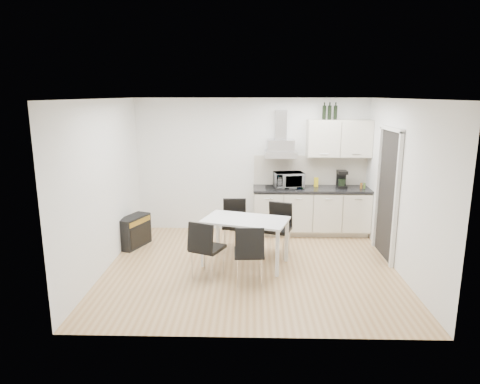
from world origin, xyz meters
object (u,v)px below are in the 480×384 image
(kitchenette, at_px, (313,192))
(guitar_amp, at_px, (134,231))
(chair_near_right, at_px, (249,254))
(dining_table, at_px, (246,224))
(chair_far_right, at_px, (277,230))
(chair_near_left, at_px, (208,249))
(floor_speaker, at_px, (234,223))
(chair_far_left, at_px, (234,225))

(kitchenette, distance_m, guitar_amp, 3.43)
(chair_near_right, distance_m, guitar_amp, 2.53)
(dining_table, height_order, chair_far_right, chair_far_right)
(chair_near_left, bearing_deg, floor_speaker, 106.82)
(chair_near_left, xyz_separation_m, chair_near_right, (0.61, -0.18, 0.00))
(chair_near_left, distance_m, chair_near_right, 0.64)
(chair_far_right, distance_m, chair_near_right, 1.19)
(floor_speaker, bearing_deg, chair_near_right, -70.84)
(kitchenette, distance_m, chair_near_right, 2.62)
(kitchenette, xyz_separation_m, chair_near_left, (-1.83, -2.10, -0.39))
(chair_far_right, distance_m, chair_near_left, 1.41)
(chair_far_left, bearing_deg, chair_near_left, 71.56)
(chair_far_left, height_order, chair_near_left, same)
(kitchenette, height_order, guitar_amp, kitchenette)
(chair_near_left, relative_size, floor_speaker, 3.29)
(chair_far_left, bearing_deg, dining_table, 105.79)
(kitchenette, relative_size, chair_near_right, 2.86)
(dining_table, height_order, chair_far_left, chair_far_left)
(chair_far_left, distance_m, chair_far_right, 0.76)
(dining_table, bearing_deg, chair_near_left, -120.47)
(chair_near_right, bearing_deg, kitchenette, 59.30)
(guitar_amp, height_order, floor_speaker, guitar_amp)
(chair_far_right, height_order, chair_near_left, same)
(chair_far_left, relative_size, floor_speaker, 3.29)
(chair_far_right, relative_size, chair_near_right, 1.00)
(chair_far_left, xyz_separation_m, chair_near_left, (-0.35, -1.15, 0.00))
(guitar_amp, bearing_deg, dining_table, 0.31)
(kitchenette, relative_size, floor_speaker, 9.42)
(dining_table, xyz_separation_m, chair_far_left, (-0.20, 0.65, -0.22))
(kitchenette, xyz_separation_m, chair_near_right, (-1.22, -2.29, -0.39))
(kitchenette, xyz_separation_m, chair_far_right, (-0.75, -1.19, -0.39))
(guitar_amp, bearing_deg, chair_near_right, -13.95)
(chair_near_right, xyz_separation_m, guitar_amp, (-2.06, 1.46, -0.16))
(chair_near_left, distance_m, guitar_amp, 1.94)
(dining_table, xyz_separation_m, floor_speaker, (-0.25, 1.76, -0.53))
(dining_table, bearing_deg, floor_speaker, 115.03)
(dining_table, bearing_deg, chair_near_right, -68.11)
(chair_far_right, height_order, floor_speaker, chair_far_right)
(chair_near_left, relative_size, chair_near_right, 1.00)
(dining_table, xyz_separation_m, guitar_amp, (-2.00, 0.77, -0.38))
(kitchenette, bearing_deg, chair_far_left, -147.34)
(kitchenette, relative_size, dining_table, 1.73)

